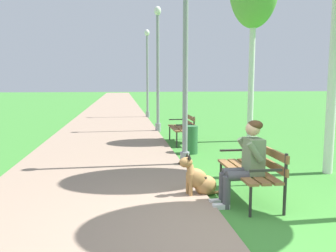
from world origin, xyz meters
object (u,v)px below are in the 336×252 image
at_px(person_seated_on_near_bench, 246,160).
at_px(lamp_post_near, 185,49).
at_px(litter_bin, 191,140).
at_px(park_bench_mid, 183,126).
at_px(lamp_post_far, 147,73).
at_px(lamp_post_mid, 158,68).
at_px(park_bench_near, 253,166).
at_px(dog_shepherd, 200,180).

distance_m(person_seated_on_near_bench, lamp_post_near, 3.10).
bearing_deg(litter_bin, park_bench_mid, 87.11).
height_order(lamp_post_near, lamp_post_far, lamp_post_near).
bearing_deg(lamp_post_mid, person_seated_on_near_bench, -86.67).
xyz_separation_m(person_seated_on_near_bench, lamp_post_far, (-0.43, 12.82, 1.58)).
relative_size(park_bench_near, park_bench_mid, 1.00).
relative_size(dog_shepherd, lamp_post_near, 0.17).
relative_size(person_seated_on_near_bench, lamp_post_near, 0.26).
bearing_deg(litter_bin, lamp_post_mid, 95.68).
xyz_separation_m(park_bench_mid, litter_bin, (-0.08, -1.49, -0.16)).
relative_size(park_bench_mid, litter_bin, 2.14).
distance_m(park_bench_near, dog_shepherd, 0.85).
height_order(park_bench_mid, dog_shepherd, park_bench_mid).
distance_m(park_bench_near, lamp_post_mid, 7.71).
xyz_separation_m(lamp_post_far, litter_bin, (0.38, -9.07, -1.91)).
xyz_separation_m(lamp_post_mid, litter_bin, (0.40, -3.98, -1.93)).
height_order(person_seated_on_near_bench, lamp_post_mid, lamp_post_mid).
bearing_deg(park_bench_near, dog_shepherd, 161.86).
relative_size(dog_shepherd, lamp_post_mid, 0.19).
bearing_deg(person_seated_on_near_bench, park_bench_near, 49.88).
relative_size(park_bench_near, lamp_post_mid, 0.34).
height_order(person_seated_on_near_bench, litter_bin, person_seated_on_near_bench).
bearing_deg(lamp_post_far, park_bench_mid, -86.56).
xyz_separation_m(park_bench_mid, lamp_post_far, (-0.46, 7.59, 1.75)).
distance_m(park_bench_mid, dog_shepherd, 4.77).
bearing_deg(lamp_post_far, park_bench_near, -87.08).
relative_size(park_bench_mid, lamp_post_mid, 0.34).
relative_size(park_bench_near, person_seated_on_near_bench, 1.20).
height_order(park_bench_mid, lamp_post_mid, lamp_post_mid).
bearing_deg(park_bench_mid, lamp_post_far, 93.44).
height_order(person_seated_on_near_bench, dog_shepherd, person_seated_on_near_bench).
bearing_deg(park_bench_near, park_bench_mid, 92.14).
bearing_deg(park_bench_near, lamp_post_mid, 95.02).
height_order(lamp_post_near, litter_bin, lamp_post_near).
xyz_separation_m(park_bench_near, park_bench_mid, (-0.19, 4.98, 0.00)).
bearing_deg(lamp_post_mid, park_bench_mid, -79.29).
xyz_separation_m(dog_shepherd, lamp_post_mid, (0.12, 7.22, 2.02)).
bearing_deg(lamp_post_near, park_bench_near, -74.13).
distance_m(park_bench_mid, lamp_post_far, 7.80).
bearing_deg(litter_bin, person_seated_on_near_bench, -89.18).
xyz_separation_m(park_bench_near, litter_bin, (-0.26, 3.50, -0.16)).
height_order(park_bench_mid, litter_bin, park_bench_mid).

